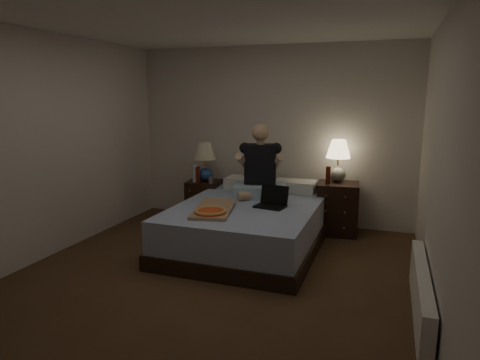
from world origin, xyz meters
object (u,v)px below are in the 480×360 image
at_px(soda_can, 211,180).
at_px(beer_bottle_right, 328,175).
at_px(beer_bottle_left, 198,175).
at_px(pizza_box, 210,212).
at_px(nightstand_right, 337,208).
at_px(lamp_right, 338,161).
at_px(person, 260,161).
at_px(nightstand_left, 204,201).
at_px(laptop, 270,197).
at_px(water_bottle, 195,173).
at_px(lamp_left, 205,162).
at_px(radiator, 421,294).
at_px(bed, 248,226).

relative_size(soda_can, beer_bottle_right, 0.43).
distance_m(beer_bottle_left, pizza_box, 1.51).
height_order(nightstand_right, lamp_right, lamp_right).
distance_m(beer_bottle_left, person, 1.06).
distance_m(nightstand_left, laptop, 1.56).
height_order(water_bottle, pizza_box, water_bottle).
bearing_deg(laptop, beer_bottle_right, 67.21).
bearing_deg(pizza_box, lamp_left, 104.04).
bearing_deg(lamp_left, soda_can, -42.07).
relative_size(beer_bottle_left, radiator, 0.14).
distance_m(water_bottle, pizza_box, 1.57).
distance_m(lamp_left, beer_bottle_right, 1.75).
bearing_deg(beer_bottle_left, radiator, -32.19).
distance_m(water_bottle, person, 1.13).
bearing_deg(laptop, bed, 177.77).
bearing_deg(laptop, water_bottle, 159.25).
relative_size(beer_bottle_left, person, 0.25).
bearing_deg(radiator, beer_bottle_right, 118.84).
relative_size(nightstand_left, pizza_box, 0.79).
height_order(soda_can, radiator, soda_can).
height_order(lamp_right, water_bottle, lamp_right).
height_order(water_bottle, person, person).
height_order(lamp_left, water_bottle, lamp_left).
bearing_deg(pizza_box, lamp_right, 42.96).
bearing_deg(lamp_right, radiator, -65.58).
bearing_deg(lamp_right, laptop, -121.08).
relative_size(nightstand_left, nightstand_right, 0.88).
height_order(beer_bottle_left, radiator, beer_bottle_left).
height_order(lamp_left, person, person).
distance_m(soda_can, beer_bottle_left, 0.20).
relative_size(bed, lamp_right, 3.82).
xyz_separation_m(lamp_right, beer_bottle_left, (-1.89, -0.31, -0.25)).
xyz_separation_m(lamp_right, pizza_box, (-1.14, -1.62, -0.39)).
bearing_deg(water_bottle, bed, -34.25).
bearing_deg(lamp_left, pizza_box, -64.14).
distance_m(lamp_left, lamp_right, 1.85).
height_order(nightstand_right, pizza_box, nightstand_right).
distance_m(soda_can, pizza_box, 1.44).
height_order(bed, nightstand_left, nightstand_left).
height_order(bed, soda_can, soda_can).
height_order(bed, person, person).
relative_size(nightstand_right, laptop, 2.01).
bearing_deg(beer_bottle_left, soda_can, 5.14).
xyz_separation_m(nightstand_right, person, (-0.93, -0.48, 0.66)).
xyz_separation_m(lamp_right, radiator, (0.95, -2.10, -0.76)).
bearing_deg(person, nightstand_left, 142.92).
bearing_deg(bed, nightstand_right, 43.73).
relative_size(water_bottle, beer_bottle_right, 1.09).
bearing_deg(nightstand_left, laptop, -42.54).
distance_m(pizza_box, radiator, 2.18).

